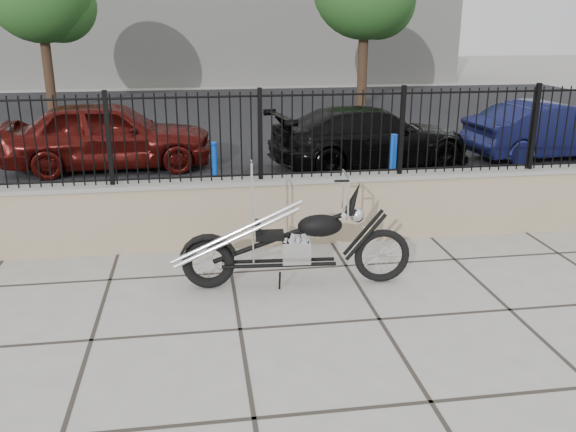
% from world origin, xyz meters
% --- Properties ---
extents(ground_plane, '(90.00, 90.00, 0.00)m').
position_xyz_m(ground_plane, '(0.00, 0.00, 0.00)').
color(ground_plane, '#99968E').
rests_on(ground_plane, ground).
extents(parking_lot, '(30.00, 30.00, 0.00)m').
position_xyz_m(parking_lot, '(0.00, 12.50, 0.00)').
color(parking_lot, black).
rests_on(parking_lot, ground).
extents(retaining_wall, '(14.00, 0.36, 0.96)m').
position_xyz_m(retaining_wall, '(0.00, 2.50, 0.48)').
color(retaining_wall, gray).
rests_on(retaining_wall, ground_plane).
extents(iron_fence, '(14.00, 0.08, 1.20)m').
position_xyz_m(iron_fence, '(0.00, 2.50, 1.56)').
color(iron_fence, black).
rests_on(iron_fence, retaining_wall).
extents(chopper_motorcycle, '(2.64, 0.64, 1.57)m').
position_xyz_m(chopper_motorcycle, '(-0.80, 1.02, 0.78)').
color(chopper_motorcycle, black).
rests_on(chopper_motorcycle, ground_plane).
extents(car_red, '(4.37, 1.89, 1.47)m').
position_xyz_m(car_red, '(-3.68, 7.52, 0.73)').
color(car_red, '#430C09').
rests_on(car_red, parking_lot).
extents(car_black, '(4.66, 2.49, 1.28)m').
position_xyz_m(car_black, '(1.87, 6.98, 0.64)').
color(car_black, black).
rests_on(car_black, parking_lot).
extents(car_blue, '(4.06, 1.78, 1.30)m').
position_xyz_m(car_blue, '(6.17, 7.07, 0.65)').
color(car_blue, '#0F1339').
rests_on(car_blue, parking_lot).
extents(bollard_a, '(0.15, 0.15, 0.95)m').
position_xyz_m(bollard_a, '(-1.56, 5.26, 0.48)').
color(bollard_a, blue).
rests_on(bollard_a, ground_plane).
extents(bollard_b, '(0.16, 0.16, 1.10)m').
position_xyz_m(bollard_b, '(1.64, 4.74, 0.55)').
color(bollard_b, '#0B55A6').
rests_on(bollard_b, ground_plane).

